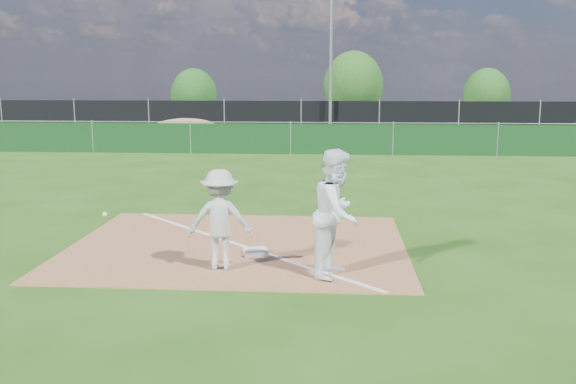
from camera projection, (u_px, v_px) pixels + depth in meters
The scene contains 17 objects.
ground at pixel (280, 173), 20.44m from camera, with size 90.00×90.00×0.00m, color #214B10.
infield_dirt at pixel (238, 245), 11.61m from camera, with size 6.00×5.00×0.02m, color #935F3A.
foul_line at pixel (238, 244), 11.60m from camera, with size 0.08×7.00×0.01m, color white.
green_fence at pixel (291, 139), 25.24m from camera, with size 44.00×0.05×1.20m, color black.
dirt_mound at pixel (186, 131), 29.04m from camera, with size 3.38×2.60×1.17m, color #9E794C.
black_fence at pixel (301, 118), 33.04m from camera, with size 46.00×0.04×1.80m, color black.
parking_lot at pixel (305, 128), 38.11m from camera, with size 46.00×9.00×0.01m, color black.
light_pole at pixel (331, 57), 32.10m from camera, with size 0.16×0.16×8.00m, color slate.
first_base at pixel (256, 252), 10.97m from camera, with size 0.40×0.40×0.08m, color silver.
play_at_first at pixel (220, 220), 10.03m from camera, with size 2.39×0.66×1.58m.
runner at pixel (337, 213), 9.71m from camera, with size 0.95×0.74×1.96m, color white.
car_left at pixel (191, 116), 37.00m from camera, with size 1.78×4.41×1.50m, color #979A9E.
car_mid at pixel (304, 116), 37.89m from camera, with size 1.53×4.40×1.45m, color black.
car_right at pixel (375, 118), 37.27m from camera, with size 1.78×4.37×1.27m, color black.
tree_left at pixel (194, 95), 42.40m from camera, with size 3.02×3.02×3.58m.
tree_mid at pixel (353, 85), 43.49m from camera, with size 4.01×4.01×4.76m.
tree_right at pixel (486, 95), 42.34m from camera, with size 3.04×3.04×3.61m.
Camera 1 is at (1.71, -10.16, 3.01)m, focal length 40.00 mm.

